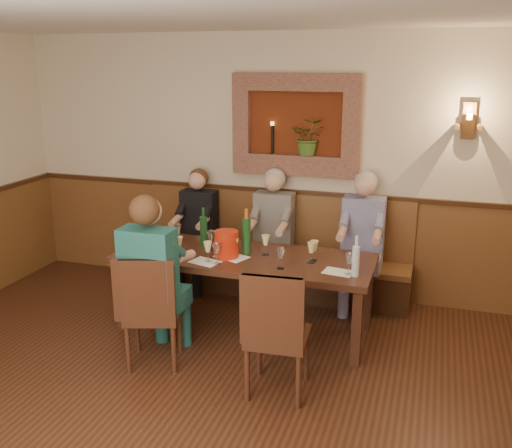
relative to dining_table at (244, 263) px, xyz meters
The scene contains 33 objects.
ground_plane 1.97m from the dining_table, 90.00° to the right, with size 6.00×6.00×0.00m, color #331A0E.
room_shell 2.21m from the dining_table, 90.00° to the right, with size 6.04×6.04×2.82m.
wainscoting 1.85m from the dining_table, 90.00° to the right, with size 6.02×6.02×1.15m.
wall_niche 1.59m from the dining_table, 77.58° to the left, with size 1.36×0.30×1.06m.
wall_sconce 2.53m from the dining_table, 29.61° to the left, with size 0.25×0.20×0.35m.
dining_table is the anchor object (origin of this frame).
bench 1.01m from the dining_table, 90.00° to the left, with size 3.00×0.45×1.11m.
chair_near_left 1.07m from the dining_table, 121.73° to the right, with size 0.55×0.55×1.00m.
chair_near_right 1.19m from the dining_table, 58.23° to the right, with size 0.49×0.49×1.04m.
person_bench_left 1.20m from the dining_table, 135.31° to the left, with size 0.39×0.48×1.36m.
person_bench_mid 0.84m from the dining_table, 88.29° to the left, with size 0.41×0.51×1.41m.
person_bench_right 1.29m from the dining_table, 40.51° to the left, with size 0.42×0.52×1.44m.
person_chair_front 0.94m from the dining_table, 124.36° to the right, with size 0.45×0.55×1.49m.
spittoon_bucket 0.26m from the dining_table, 145.94° to the right, with size 0.22×0.22×0.25m, color red.
wine_bottle_green_a 0.26m from the dining_table, 87.54° to the left, with size 0.09×0.09×0.43m.
wine_bottle_green_b 0.54m from the dining_table, 163.73° to the left, with size 0.10×0.10×0.39m.
water_bottle 1.11m from the dining_table, 11.49° to the right, with size 0.08×0.08×0.35m.
tasting_sheet_a 0.76m from the dining_table, 168.46° to the right, with size 0.27×0.19×0.00m, color white.
tasting_sheet_b 0.14m from the dining_table, 140.07° to the right, with size 0.29×0.21×0.00m, color white.
tasting_sheet_c 0.93m from the dining_table, 10.59° to the right, with size 0.25×0.18×0.00m, color white.
tasting_sheet_d 0.40m from the dining_table, 134.87° to the right, with size 0.26×0.19×0.00m, color white.
wine_glass_0 0.97m from the dining_table, behind, with size 0.08×0.08×0.19m, color #FFEF98, non-canonical shape.
wine_glass_1 0.79m from the dining_table, 168.09° to the left, with size 0.08×0.08×0.19m, color white, non-canonical shape.
wine_glass_2 0.63m from the dining_table, 159.19° to the right, with size 0.08×0.08×0.19m, color #FFEF98, non-canonical shape.
wine_glass_3 0.40m from the dining_table, behind, with size 0.08×0.08×0.19m, color white, non-canonical shape.
wine_glass_4 0.20m from the dining_table, 121.66° to the right, with size 0.08×0.08×0.19m, color #FFEF98, non-canonical shape.
wine_glass_5 0.26m from the dining_table, 22.67° to the left, with size 0.08×0.08×0.19m, color #FFEF98, non-canonical shape.
wine_glass_6 0.51m from the dining_table, 29.91° to the right, with size 0.08×0.08×0.19m, color white, non-canonical shape.
wine_glass_7 0.66m from the dining_table, ahead, with size 0.08×0.08×0.19m, color #FFEF98, non-canonical shape.
wine_glass_8 1.04m from the dining_table, 11.52° to the right, with size 0.08×0.08×0.19m, color white, non-canonical shape.
wine_glass_9 0.41m from the dining_table, 133.27° to the right, with size 0.08×0.08×0.19m, color #FFEF98, non-canonical shape.
wine_glass_10 0.68m from the dining_table, ahead, with size 0.08×0.08×0.19m, color #FFEF98, non-canonical shape.
wine_glass_11 0.38m from the dining_table, 118.69° to the right, with size 0.08×0.08×0.19m, color white, non-canonical shape.
Camera 1 is at (1.64, -2.92, 2.50)m, focal length 40.00 mm.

